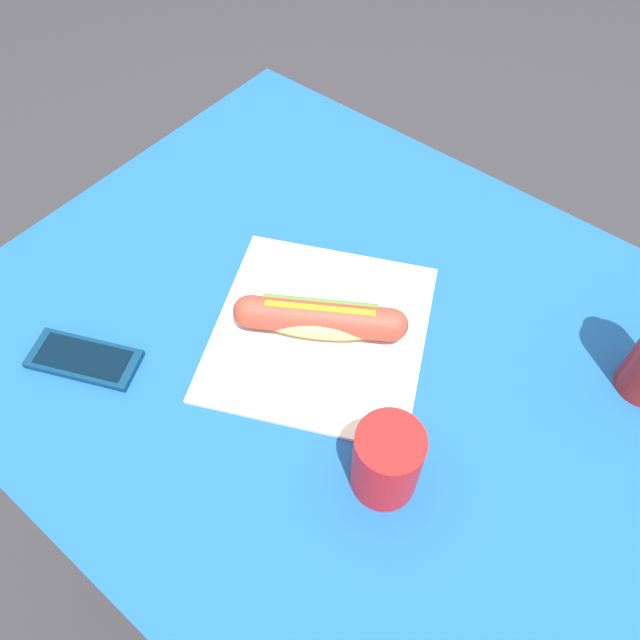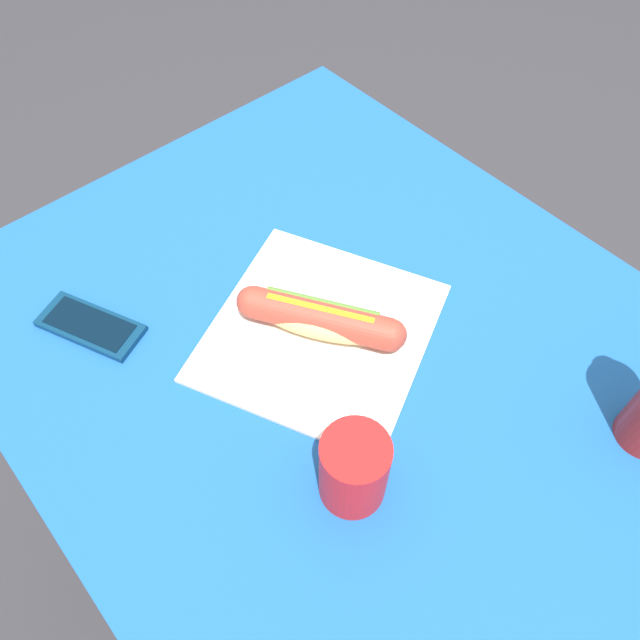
# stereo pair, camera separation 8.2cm
# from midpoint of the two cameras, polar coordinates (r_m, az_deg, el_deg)

# --- Properties ---
(ground_plane) EXTENTS (6.00, 6.00, 0.00)m
(ground_plane) POSITION_cam_midpoint_polar(r_m,az_deg,el_deg) (1.51, 0.72, -18.67)
(ground_plane) COLOR #2D2D33
(ground_plane) RESTS_ON ground
(dining_table) EXTENTS (1.08, 0.83, 0.75)m
(dining_table) POSITION_cam_midpoint_polar(r_m,az_deg,el_deg) (0.95, 1.09, -7.94)
(dining_table) COLOR brown
(dining_table) RESTS_ON ground
(paper_wrapper) EXTENTS (0.38, 0.38, 0.01)m
(paper_wrapper) POSITION_cam_midpoint_polar(r_m,az_deg,el_deg) (0.84, -2.78, -1.27)
(paper_wrapper) COLOR silver
(paper_wrapper) RESTS_ON dining_table
(hot_dog) EXTENTS (0.20, 0.14, 0.05)m
(hot_dog) POSITION_cam_midpoint_polar(r_m,az_deg,el_deg) (0.82, -2.85, -0.04)
(hot_dog) COLOR #E5BC75
(hot_dog) RESTS_ON paper_wrapper
(cell_phone) EXTENTS (0.16, 0.11, 0.01)m
(cell_phone) POSITION_cam_midpoint_polar(r_m,az_deg,el_deg) (0.89, -23.31, -3.48)
(cell_phone) COLOR #0A2D4C
(cell_phone) RESTS_ON dining_table
(drinking_cup) EXTENTS (0.08, 0.08, 0.11)m
(drinking_cup) POSITION_cam_midpoint_polar(r_m,az_deg,el_deg) (0.70, 2.72, -13.06)
(drinking_cup) COLOR red
(drinking_cup) RESTS_ON dining_table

